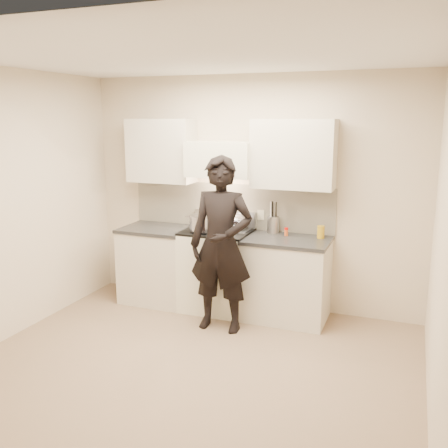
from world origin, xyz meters
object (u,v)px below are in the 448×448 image
object	(u,v)px
counter_right	(287,279)
utensil_crock	(273,223)
stove	(217,269)
wok	(238,221)
person	(221,245)

from	to	relation	value
counter_right	utensil_crock	world-z (taller)	utensil_crock
stove	wok	size ratio (longest dim) A/B	2.49
stove	utensil_crock	world-z (taller)	utensil_crock
utensil_crock	counter_right	bearing A→B (deg)	-42.84
stove	person	world-z (taller)	person
stove	utensil_crock	distance (m)	0.85
counter_right	person	world-z (taller)	person
counter_right	person	distance (m)	0.90
counter_right	utensil_crock	xyz separation A→B (m)	(-0.22, 0.21, 0.57)
utensil_crock	person	bearing A→B (deg)	-116.09
person	stove	bearing A→B (deg)	113.77
utensil_crock	wok	bearing A→B (deg)	-171.13
wok	person	xyz separation A→B (m)	(0.05, -0.66, -0.12)
stove	person	size ratio (longest dim) A/B	0.52
wok	counter_right	bearing A→B (deg)	-12.92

